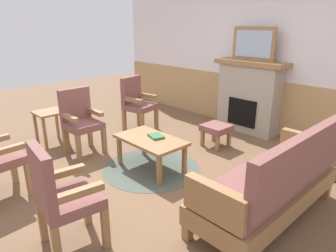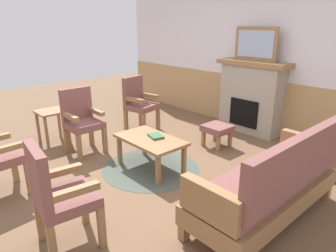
% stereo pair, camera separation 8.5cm
% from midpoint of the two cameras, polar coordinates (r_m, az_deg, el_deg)
% --- Properties ---
extents(ground_plane, '(14.00, 14.00, 0.00)m').
position_cam_midpoint_polar(ground_plane, '(4.17, -4.13, -8.25)').
color(ground_plane, brown).
extents(wall_back, '(7.20, 0.14, 2.70)m').
position_cam_midpoint_polar(wall_back, '(5.74, 16.49, 12.26)').
color(wall_back, white).
rests_on(wall_back, ground_plane).
extents(fireplace, '(1.30, 0.44, 1.28)m').
position_cam_midpoint_polar(fireplace, '(5.63, 14.56, 5.50)').
color(fireplace, '#A39989').
rests_on(fireplace, ground_plane).
extents(framed_picture, '(0.80, 0.04, 0.56)m').
position_cam_midpoint_polar(framed_picture, '(5.51, 15.36, 14.72)').
color(framed_picture, olive).
rests_on(framed_picture, fireplace).
extents(couch, '(0.70, 1.80, 0.98)m').
position_cam_midpoint_polar(couch, '(3.19, 18.34, -10.17)').
color(couch, olive).
rests_on(couch, ground_plane).
extents(coffee_table, '(0.96, 0.56, 0.44)m').
position_cam_midpoint_polar(coffee_table, '(4.06, -3.91, -3.05)').
color(coffee_table, olive).
rests_on(coffee_table, ground_plane).
extents(round_rug, '(1.33, 1.33, 0.01)m').
position_cam_midpoint_polar(round_rug, '(4.21, -3.79, -7.88)').
color(round_rug, '#4C564C').
rests_on(round_rug, ground_plane).
extents(book_on_table, '(0.26, 0.21, 0.03)m').
position_cam_midpoint_polar(book_on_table, '(4.07, -2.87, -1.92)').
color(book_on_table, '#33663D').
rests_on(book_on_table, coffee_table).
extents(footstool, '(0.40, 0.40, 0.36)m').
position_cam_midpoint_polar(footstool, '(4.88, 8.59, -0.63)').
color(footstool, olive).
rests_on(footstool, ground_plane).
extents(armchair_near_fireplace, '(0.57, 0.57, 0.98)m').
position_cam_midpoint_polar(armchair_near_fireplace, '(5.56, -6.33, 4.63)').
color(armchair_near_fireplace, olive).
rests_on(armchair_near_fireplace, ground_plane).
extents(armchair_by_window_left, '(0.48, 0.48, 0.98)m').
position_cam_midpoint_polar(armchair_by_window_left, '(4.72, -16.70, 1.35)').
color(armchair_by_window_left, olive).
rests_on(armchair_by_window_left, ground_plane).
extents(armchair_front_left, '(0.53, 0.53, 0.98)m').
position_cam_midpoint_polar(armchair_front_left, '(2.76, -20.39, -11.91)').
color(armchair_front_left, olive).
rests_on(armchair_front_left, ground_plane).
extents(side_table, '(0.44, 0.44, 0.55)m').
position_cam_midpoint_polar(side_table, '(5.27, -21.79, 1.39)').
color(side_table, olive).
rests_on(side_table, ground_plane).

